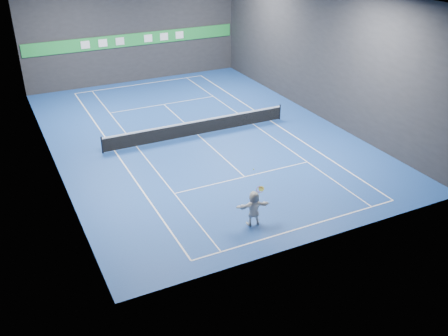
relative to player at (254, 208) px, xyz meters
name	(u,v)px	position (x,y,z in m)	size (l,w,h in m)	color
ground	(198,135)	(1.84, 10.63, -0.86)	(26.00, 26.00, 0.00)	#1A4191
wall_back	(133,27)	(1.84, 23.63, 3.64)	(18.00, 0.10, 9.00)	#252528
wall_front	(326,148)	(1.84, -2.37, 3.64)	(18.00, 0.10, 9.00)	#252528
wall_left	(42,87)	(-7.16, 10.63, 3.64)	(0.10, 26.00, 9.00)	#252528
wall_right	(318,50)	(10.84, 10.63, 3.64)	(0.10, 26.00, 9.00)	#252528
baseline_near	(302,228)	(1.84, -1.26, -0.85)	(10.98, 0.08, 0.01)	white
baseline_far	(141,84)	(1.84, 22.52, -0.85)	(10.98, 0.08, 0.01)	white
sideline_doubles_left	(115,151)	(-3.65, 10.63, -0.85)	(0.08, 23.78, 0.01)	white
sideline_doubles_right	(271,121)	(7.33, 10.63, -0.85)	(0.08, 23.78, 0.01)	white
sideline_singles_left	(137,147)	(-2.27, 10.63, -0.85)	(0.06, 23.78, 0.01)	white
sideline_singles_right	(253,124)	(5.95, 10.63, -0.85)	(0.06, 23.78, 0.01)	white
service_line_near	(245,177)	(1.84, 4.23, -0.85)	(8.23, 0.06, 0.01)	white
service_line_far	(164,104)	(1.84, 17.03, -0.85)	(8.23, 0.06, 0.01)	white
center_service_line	(198,135)	(1.84, 10.63, -0.85)	(0.06, 12.80, 0.01)	white
player	(254,208)	(0.00, 0.00, 0.00)	(1.59, 0.51, 1.72)	silver
tennis_ball	(254,169)	(-0.07, 0.00, 2.02)	(0.06, 0.06, 0.06)	#B4DE25
tennis_net	(198,127)	(1.84, 10.63, -0.32)	(12.50, 0.10, 1.07)	black
sponsor_banner	(134,40)	(1.84, 23.56, 2.64)	(17.64, 0.11, 1.00)	green
tennis_racket	(260,191)	(0.31, 0.05, 0.82)	(0.47, 0.32, 0.69)	#B21D13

